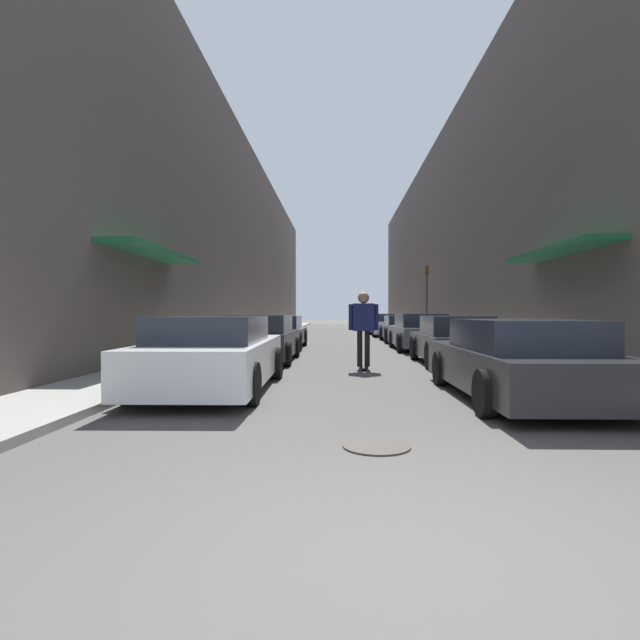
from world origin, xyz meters
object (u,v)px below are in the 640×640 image
(parked_car_left_2, at_px, (279,332))
(parked_car_right_3, at_px, (404,329))
(parked_car_right_2, at_px, (420,332))
(traffic_light, at_px, (427,293))
(parked_car_right_1, at_px, (454,341))
(parked_car_left_0, at_px, (214,354))
(parked_car_right_0, at_px, (519,361))
(parked_car_left_1, at_px, (260,339))
(parked_car_right_4, at_px, (388,325))
(parked_car_right_5, at_px, (380,323))
(skateboarder, at_px, (364,322))
(manhole_cover, at_px, (377,446))

(parked_car_left_2, height_order, parked_car_right_3, parked_car_left_2)
(parked_car_right_2, relative_size, traffic_light, 1.10)
(parked_car_right_1, bearing_deg, parked_car_left_0, -139.03)
(traffic_light, bearing_deg, parked_car_left_0, -110.45)
(traffic_light, bearing_deg, parked_car_right_0, -95.73)
(parked_car_left_0, height_order, parked_car_left_1, parked_car_left_0)
(parked_car_right_2, xyz_separation_m, traffic_light, (1.87, 9.23, 1.79))
(parked_car_right_2, bearing_deg, parked_car_left_0, -118.19)
(parked_car_left_0, distance_m, parked_car_right_2, 10.96)
(parked_car_left_1, relative_size, parked_car_right_4, 0.92)
(parked_car_right_4, relative_size, traffic_light, 1.24)
(parked_car_right_1, height_order, traffic_light, traffic_light)
(parked_car_right_5, distance_m, skateboarder, 22.72)
(parked_car_right_1, distance_m, parked_car_right_5, 21.34)
(parked_car_left_2, bearing_deg, parked_car_right_4, 63.34)
(parked_car_left_2, relative_size, parked_car_right_1, 1.12)
(parked_car_left_0, height_order, traffic_light, traffic_light)
(parked_car_right_3, relative_size, parked_car_right_4, 0.92)
(parked_car_right_4, bearing_deg, skateboarder, -97.62)
(parked_car_right_5, bearing_deg, parked_car_left_2, -108.21)
(parked_car_left_1, xyz_separation_m, parked_car_right_5, (5.07, 20.69, -0.03))
(parked_car_right_1, bearing_deg, parked_car_left_1, 172.91)
(parked_car_left_2, distance_m, parked_car_right_3, 6.93)
(parked_car_right_4, bearing_deg, traffic_light, -42.17)
(parked_car_right_1, bearing_deg, parked_car_right_4, 90.49)
(parked_car_right_5, relative_size, skateboarder, 2.42)
(parked_car_left_2, relative_size, parked_car_right_2, 1.10)
(parked_car_left_2, xyz_separation_m, manhole_cover, (2.67, -13.89, -0.60))
(parked_car_right_3, height_order, manhole_cover, parked_car_right_3)
(parked_car_left_1, height_order, parked_car_right_4, parked_car_left_1)
(parked_car_left_1, bearing_deg, parked_car_right_4, 71.61)
(parked_car_left_1, height_order, traffic_light, traffic_light)
(parked_car_left_1, relative_size, traffic_light, 1.13)
(parked_car_left_1, bearing_deg, manhole_cover, -73.59)
(parked_car_left_1, distance_m, parked_car_right_5, 21.30)
(parked_car_right_2, bearing_deg, parked_car_left_1, -139.41)
(parked_car_right_2, distance_m, parked_car_right_3, 5.04)
(parked_car_left_1, xyz_separation_m, parked_car_right_4, (5.12, 15.41, 0.00))
(parked_car_right_3, height_order, traffic_light, traffic_light)
(parked_car_right_0, relative_size, manhole_cover, 6.76)
(parked_car_right_3, height_order, parked_car_right_4, parked_car_right_4)
(parked_car_left_1, height_order, manhole_cover, parked_car_left_1)
(parked_car_right_1, height_order, parked_car_right_4, parked_car_right_4)
(parked_car_left_0, distance_m, parked_car_right_4, 21.25)
(parked_car_right_0, relative_size, traffic_light, 1.25)
(parked_car_left_1, relative_size, parked_car_right_1, 1.05)
(manhole_cover, bearing_deg, parked_car_left_0, 125.76)
(parked_car_right_3, bearing_deg, traffic_light, 67.12)
(skateboarder, bearing_deg, parked_car_right_0, -60.68)
(parked_car_right_3, bearing_deg, parked_car_right_2, -91.08)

